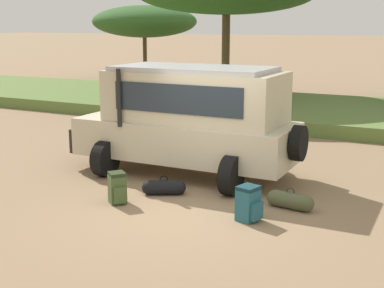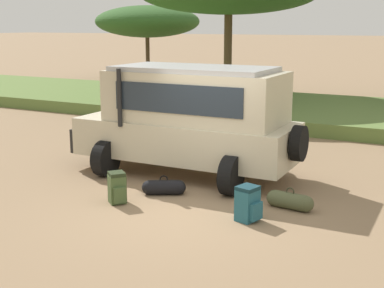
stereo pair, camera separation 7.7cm
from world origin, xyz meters
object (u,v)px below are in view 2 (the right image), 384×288
at_px(duffel_bag_low_black_case, 164,187).
at_px(duffel_bag_soft_canvas, 290,201).
at_px(acacia_tree_far_left, 147,22).
at_px(safari_vehicle, 190,118).
at_px(backpack_cluster_center, 117,188).
at_px(backpack_beside_front_wheel, 248,204).

xyz_separation_m(duffel_bag_low_black_case, duffel_bag_soft_canvas, (2.49, 0.36, 0.01)).
xyz_separation_m(duffel_bag_soft_canvas, acacia_tree_far_left, (-15.13, 18.94, 3.33)).
xyz_separation_m(safari_vehicle, acacia_tree_far_left, (-12.41, 17.74, 2.19)).
height_order(backpack_cluster_center, acacia_tree_far_left, acacia_tree_far_left).
bearing_deg(safari_vehicle, acacia_tree_far_left, 124.97).
xyz_separation_m(backpack_beside_front_wheel, duffel_bag_soft_canvas, (0.46, 0.93, -0.15)).
relative_size(safari_vehicle, backpack_cluster_center, 8.88).
bearing_deg(backpack_beside_front_wheel, acacia_tree_far_left, 126.45).
bearing_deg(acacia_tree_far_left, duffel_bag_low_black_case, -56.77).
relative_size(duffel_bag_soft_canvas, acacia_tree_far_left, 0.14).
distance_m(safari_vehicle, duffel_bag_soft_canvas, 3.19).
distance_m(backpack_beside_front_wheel, duffel_bag_low_black_case, 2.12).
distance_m(backpack_beside_front_wheel, acacia_tree_far_left, 24.90).
xyz_separation_m(safari_vehicle, backpack_beside_front_wheel, (2.26, -2.13, -0.99)).
bearing_deg(backpack_cluster_center, backpack_beside_front_wheel, 6.35).
bearing_deg(acacia_tree_far_left, backpack_beside_front_wheel, -53.55).
distance_m(backpack_beside_front_wheel, duffel_bag_soft_canvas, 1.05).
xyz_separation_m(backpack_cluster_center, duffel_bag_soft_canvas, (3.01, 1.21, -0.14)).
distance_m(duffel_bag_soft_canvas, acacia_tree_far_left, 24.47).
bearing_deg(safari_vehicle, duffel_bag_low_black_case, -81.54).
bearing_deg(backpack_cluster_center, duffel_bag_soft_canvas, 21.92).
distance_m(safari_vehicle, backpack_beside_front_wheel, 3.26).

